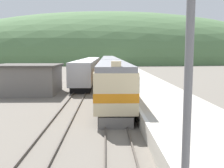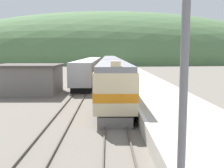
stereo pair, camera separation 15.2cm
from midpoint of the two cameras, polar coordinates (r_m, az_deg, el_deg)
name	(u,v)px [view 1 (the left image)]	position (r m, az deg, el deg)	size (l,w,h in m)	color
track_main	(109,71)	(72.67, -0.82, 2.95)	(1.52, 180.00, 0.16)	#4C443D
track_siding	(95,71)	(72.75, -3.88, 2.94)	(1.52, 180.00, 0.16)	#4C443D
platform	(132,75)	(52.94, 4.29, 1.97)	(6.00, 140.00, 1.06)	#BCB5A5
distant_hills	(107,62)	(144.04, -1.04, 4.82)	(205.67, 92.55, 52.65)	#517547
station_shed	(28,79)	(33.60, -17.93, 1.07)	(7.70, 6.95, 3.57)	slate
express_train_lead_car	(113,80)	(26.29, -0.03, 0.83)	(3.01, 19.60, 4.43)	black
carriage_second	(110,68)	(47.60, -0.58, 3.49)	(3.00, 20.92, 4.07)	black
carriage_third	(109,63)	(69.37, -0.80, 4.53)	(3.00, 20.92, 4.07)	black
siding_train	(90,68)	(51.11, -5.00, 3.40)	(2.90, 40.25, 3.79)	black
signal_mast_main	(191,6)	(6.44, 16.18, 15.99)	(3.30, 0.42, 8.71)	slate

